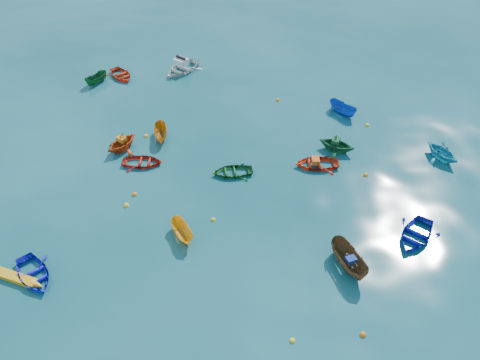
{
  "coord_description": "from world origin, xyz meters",
  "views": [
    {
      "loc": [
        0.12,
        -20.12,
        22.06
      ],
      "look_at": [
        0.0,
        5.0,
        0.4
      ],
      "focal_mm": 35.0,
      "sensor_mm": 36.0,
      "label": 1
    }
  ],
  "objects_px": {
    "dinghy_blue_sw": "(35,277)",
    "dinghy_blue_se": "(414,238)",
    "motorboat_white": "(182,71)",
    "kayak_yellow": "(13,278)"
  },
  "relations": [
    {
      "from": "kayak_yellow",
      "to": "motorboat_white",
      "type": "height_order",
      "value": "motorboat_white"
    },
    {
      "from": "kayak_yellow",
      "to": "motorboat_white",
      "type": "distance_m",
      "value": 26.38
    },
    {
      "from": "dinghy_blue_sw",
      "to": "motorboat_white",
      "type": "distance_m",
      "value": 25.99
    },
    {
      "from": "kayak_yellow",
      "to": "dinghy_blue_se",
      "type": "bearing_deg",
      "value": -63.09
    },
    {
      "from": "dinghy_blue_se",
      "to": "kayak_yellow",
      "type": "height_order",
      "value": "dinghy_blue_se"
    },
    {
      "from": "kayak_yellow",
      "to": "motorboat_white",
      "type": "relative_size",
      "value": 0.95
    },
    {
      "from": "motorboat_white",
      "to": "dinghy_blue_se",
      "type": "bearing_deg",
      "value": -16.59
    },
    {
      "from": "dinghy_blue_sw",
      "to": "dinghy_blue_se",
      "type": "height_order",
      "value": "dinghy_blue_se"
    },
    {
      "from": "dinghy_blue_se",
      "to": "motorboat_white",
      "type": "distance_m",
      "value": 27.79
    },
    {
      "from": "dinghy_blue_se",
      "to": "kayak_yellow",
      "type": "relative_size",
      "value": 0.9
    }
  ]
}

